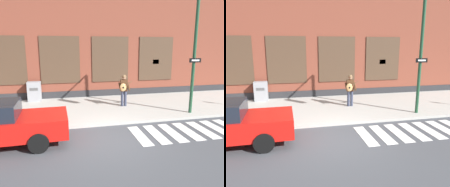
# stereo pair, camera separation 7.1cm
# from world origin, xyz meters

# --- Properties ---
(ground_plane) EXTENTS (160.00, 160.00, 0.00)m
(ground_plane) POSITION_xyz_m (0.00, 0.00, 0.00)
(ground_plane) COLOR #424449
(sidewalk) EXTENTS (28.00, 5.33, 0.12)m
(sidewalk) POSITION_xyz_m (0.00, 4.14, 0.06)
(sidewalk) COLOR #ADAAA3
(sidewalk) RESTS_ON ground
(building_backdrop) EXTENTS (28.00, 4.06, 8.14)m
(building_backdrop) POSITION_xyz_m (-0.00, 8.80, 4.06)
(building_backdrop) COLOR brown
(building_backdrop) RESTS_ON ground
(crosswalk) EXTENTS (5.20, 1.90, 0.01)m
(crosswalk) POSITION_xyz_m (3.68, 0.17, 0.01)
(crosswalk) COLOR silver
(crosswalk) RESTS_ON ground
(busker) EXTENTS (0.71, 0.55, 1.73)m
(busker) POSITION_xyz_m (1.73, 4.02, 1.11)
(busker) COLOR #33384C
(busker) RESTS_ON sidewalk
(traffic_light) EXTENTS (0.60, 2.53, 5.68)m
(traffic_light) POSITION_xyz_m (4.65, 1.22, 3.98)
(traffic_light) COLOR #1E472D
(traffic_light) RESTS_ON sidewalk
(utility_box) EXTENTS (0.77, 0.54, 1.17)m
(utility_box) POSITION_xyz_m (-3.20, 6.36, 0.71)
(utility_box) COLOR gray
(utility_box) RESTS_ON sidewalk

